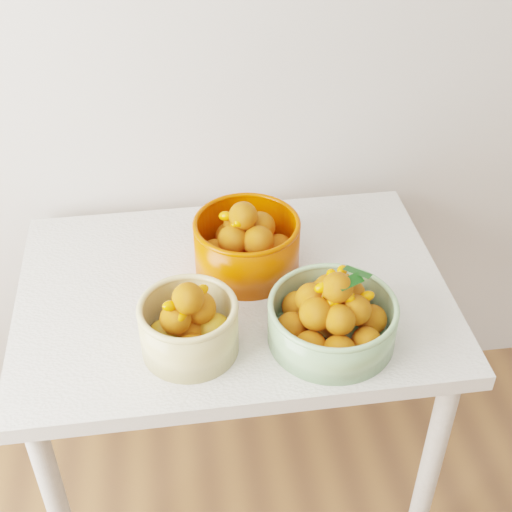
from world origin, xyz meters
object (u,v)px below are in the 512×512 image
object	(u,v)px
table	(234,318)
bowl_cream	(189,325)
bowl_green	(332,318)
bowl_orange	(247,244)

from	to	relation	value
table	bowl_cream	distance (m)	0.27
bowl_cream	bowl_green	distance (m)	0.30
table	bowl_orange	distance (m)	0.19
bowl_green	bowl_cream	bearing A→B (deg)	177.58
bowl_green	table	bearing A→B (deg)	134.32
table	bowl_green	size ratio (longest dim) A/B	3.37
bowl_green	bowl_orange	distance (m)	0.30
bowl_orange	bowl_cream	bearing A→B (deg)	-121.25
table	bowl_cream	size ratio (longest dim) A/B	4.08
bowl_green	bowl_orange	bearing A→B (deg)	118.62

